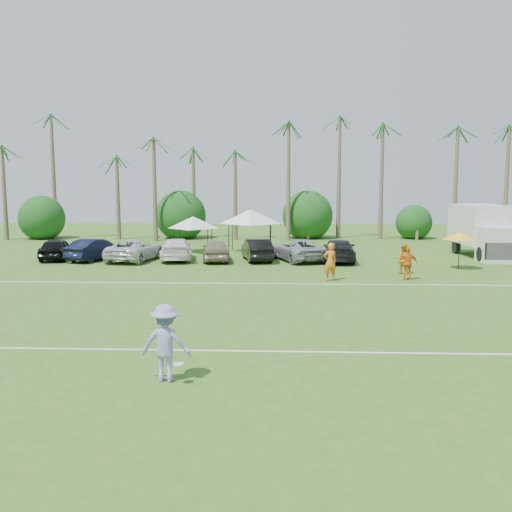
{
  "coord_description": "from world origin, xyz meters",
  "views": [
    {
      "loc": [
        3.45,
        -14.83,
        5.03
      ],
      "look_at": [
        2.26,
        12.64,
        1.6
      ],
      "focal_mm": 40.0,
      "sensor_mm": 36.0,
      "label": 1
    }
  ],
  "objects": [
    {
      "name": "ground",
      "position": [
        0.0,
        0.0,
        0.0
      ],
      "size": [
        120.0,
        120.0,
        0.0
      ],
      "primitive_type": "plane",
      "color": "#345E1C",
      "rests_on": "ground"
    },
    {
      "name": "palm_tree_8",
      "position": [
        13.0,
        38.0,
        7.48
      ],
      "size": [
        2.4,
        2.4,
        8.9
      ],
      "color": "brown",
      "rests_on": "ground"
    },
    {
      "name": "palm_tree_2",
      "position": [
        -12.0,
        38.0,
        9.21
      ],
      "size": [
        2.4,
        2.4,
        10.9
      ],
      "color": "brown",
      "rests_on": "ground"
    },
    {
      "name": "palm_tree_1",
      "position": [
        -17.0,
        38.0,
        8.35
      ],
      "size": [
        2.4,
        2.4,
        9.9
      ],
      "color": "brown",
      "rests_on": "ground"
    },
    {
      "name": "field_lines",
      "position": [
        0.0,
        8.0,
        0.01
      ],
      "size": [
        80.0,
        12.1,
        0.01
      ],
      "color": "white",
      "rests_on": "ground"
    },
    {
      "name": "bush_tree_3",
      "position": [
        16.0,
        39.0,
        1.8
      ],
      "size": [
        4.0,
        4.0,
        4.0
      ],
      "color": "brown",
      "rests_on": "ground"
    },
    {
      "name": "palm_tree_10",
      "position": [
        23.0,
        38.0,
        9.21
      ],
      "size": [
        2.4,
        2.4,
        10.9
      ],
      "color": "brown",
      "rests_on": "ground"
    },
    {
      "name": "palm_tree_5",
      "position": [
        0.0,
        38.0,
        8.35
      ],
      "size": [
        2.4,
        2.4,
        9.9
      ],
      "color": "brown",
      "rests_on": "ground"
    },
    {
      "name": "bush_tree_1",
      "position": [
        -6.0,
        39.0,
        1.8
      ],
      "size": [
        4.0,
        4.0,
        4.0
      ],
      "color": "brown",
      "rests_on": "ground"
    },
    {
      "name": "canopy_tent_right",
      "position": [
        1.17,
        27.96,
        3.21
      ],
      "size": [
        4.63,
        4.63,
        3.75
      ],
      "color": "black",
      "rests_on": "ground"
    },
    {
      "name": "palm_tree_6",
      "position": [
        4.0,
        38.0,
        9.21
      ],
      "size": [
        2.4,
        2.4,
        10.9
      ],
      "color": "brown",
      "rests_on": "ground"
    },
    {
      "name": "parked_car_6",
      "position": [
        4.58,
        23.08,
        0.74
      ],
      "size": [
        4.15,
        5.83,
        1.47
      ],
      "primitive_type": "imported",
      "rotation": [
        0.0,
        0.0,
        3.5
      ],
      "color": "#989BA8",
      "rests_on": "ground"
    },
    {
      "name": "parked_car_1",
      "position": [
        -9.0,
        22.66,
        0.74
      ],
      "size": [
        3.07,
        4.74,
        1.47
      ],
      "primitive_type": "imported",
      "rotation": [
        0.0,
        0.0,
        2.77
      ],
      "color": "black",
      "rests_on": "ground"
    },
    {
      "name": "parked_car_0",
      "position": [
        -11.71,
        22.89,
        0.74
      ],
      "size": [
        2.36,
        4.54,
        1.47
      ],
      "primitive_type": "imported",
      "rotation": [
        0.0,
        0.0,
        3.29
      ],
      "color": "black",
      "rests_on": "ground"
    },
    {
      "name": "canopy_tent_left",
      "position": [
        -3.12,
        27.65,
        2.69
      ],
      "size": [
        3.88,
        3.88,
        3.14
      ],
      "color": "black",
      "rests_on": "ground"
    },
    {
      "name": "parked_car_3",
      "position": [
        -3.56,
        23.02,
        0.74
      ],
      "size": [
        2.8,
        5.33,
        1.47
      ],
      "primitive_type": "imported",
      "rotation": [
        0.0,
        0.0,
        3.29
      ],
      "color": "white",
      "rests_on": "ground"
    },
    {
      "name": "market_umbrella",
      "position": [
        14.14,
        19.55,
        2.02
      ],
      "size": [
        2.02,
        2.02,
        2.25
      ],
      "color": "black",
      "rests_on": "ground"
    },
    {
      "name": "palm_tree_9",
      "position": [
        18.0,
        38.0,
        8.35
      ],
      "size": [
        2.4,
        2.4,
        9.9
      ],
      "color": "brown",
      "rests_on": "ground"
    },
    {
      "name": "bush_tree_2",
      "position": [
        6.0,
        39.0,
        1.8
      ],
      "size": [
        4.0,
        4.0,
        4.0
      ],
      "color": "brown",
      "rests_on": "ground"
    },
    {
      "name": "palm_tree_0",
      "position": [
        -22.0,
        38.0,
        7.48
      ],
      "size": [
        2.4,
        2.4,
        8.9
      ],
      "color": "brown",
      "rests_on": "ground"
    },
    {
      "name": "sideline_player_a",
      "position": [
        6.07,
        15.09,
        1.0
      ],
      "size": [
        0.85,
        0.7,
        2.01
      ],
      "primitive_type": "imported",
      "rotation": [
        0.0,
        0.0,
        3.49
      ],
      "color": "orange",
      "rests_on": "ground"
    },
    {
      "name": "palm_tree_7",
      "position": [
        8.0,
        38.0,
        10.06
      ],
      "size": [
        2.4,
        2.4,
        11.9
      ],
      "color": "brown",
      "rests_on": "ground"
    },
    {
      "name": "palm_tree_4",
      "position": [
        -4.0,
        38.0,
        7.48
      ],
      "size": [
        2.4,
        2.4,
        8.9
      ],
      "color": "brown",
      "rests_on": "ground"
    },
    {
      "name": "sideline_player_c",
      "position": [
        10.22,
        15.48,
        0.9
      ],
      "size": [
        1.1,
        0.56,
        1.8
      ],
      "primitive_type": "imported",
      "rotation": [
        0.0,
        0.0,
        3.26
      ],
      "color": "orange",
      "rests_on": "ground"
    },
    {
      "name": "sideline_player_b",
      "position": [
        10.43,
        17.67,
        0.85
      ],
      "size": [
        1.02,
        0.92,
        1.71
      ],
      "primitive_type": "imported",
      "rotation": [
        0.0,
        0.0,
        2.75
      ],
      "color": "orange",
      "rests_on": "ground"
    },
    {
      "name": "bush_tree_0",
      "position": [
        -19.0,
        39.0,
        1.8
      ],
      "size": [
        4.0,
        4.0,
        4.0
      ],
      "color": "brown",
      "rests_on": "ground"
    },
    {
      "name": "parked_car_4",
      "position": [
        -0.85,
        22.59,
        0.74
      ],
      "size": [
        2.31,
        4.52,
        1.47
      ],
      "primitive_type": "imported",
      "rotation": [
        0.0,
        0.0,
        3.28
      ],
      "color": "gray",
      "rests_on": "ground"
    },
    {
      "name": "palm_tree_3",
      "position": [
        -8.0,
        38.0,
        10.06
      ],
      "size": [
        2.4,
        2.4,
        11.9
      ],
      "color": "brown",
      "rests_on": "ground"
    },
    {
      "name": "box_truck",
      "position": [
        17.67,
        25.51,
        1.95
      ],
      "size": [
        3.03,
        7.21,
        3.65
      ],
      "rotation": [
        0.0,
        0.0,
        0.05
      ],
      "color": "silver",
      "rests_on": "ground"
    },
    {
      "name": "parked_car_2",
      "position": [
        -6.28,
        22.57,
        0.74
      ],
      "size": [
        3.22,
        5.61,
        1.47
      ],
      "primitive_type": "imported",
      "rotation": [
        0.0,
        0.0,
        2.99
      ],
      "color": "silver",
      "rests_on": "ground"
    },
    {
      "name": "parked_car_5",
      "position": [
        1.87,
        22.97,
        0.74
      ],
      "size": [
        2.42,
        4.7,
        1.47
      ],
      "primitive_type": "imported",
      "rotation": [
        0.0,
        0.0,
        3.34
      ],
      "color": "black",
      "rests_on": "ground"
    },
    {
      "name": "frisbee_player",
      "position": [
        0.52,
        -0.72,
        1.0
      ],
      "size": [
        1.35,
        0.85,
        2.01
      ],
      "rotation": [
        0.0,
        0.0,
        3.06
      ],
      "color": "#8B8CC6",
      "rests_on": "ground"
    },
    {
      "name": "parked_car_7",
      "position": [
        7.3,
        22.76,
        0.74
      ],
      "size": [
        2.4,
        5.21,
        1.47
      ],
      "primitive_type": "imported",
      "rotation": [
        0.0,
        0.0,
        3.07
      ],
      "color": "black",
      "rests_on": "ground"
    }
  ]
}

